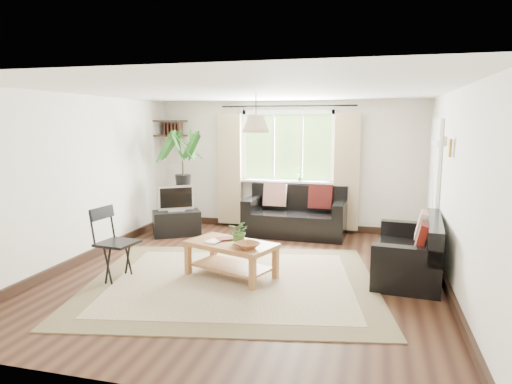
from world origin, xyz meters
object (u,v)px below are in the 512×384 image
(sofa_back, at_px, (295,212))
(tv_stand, at_px, (177,223))
(coffee_table, at_px, (231,260))
(palm_stand, at_px, (183,182))
(sofa_right, at_px, (408,248))
(folding_chair, at_px, (117,244))

(sofa_back, height_order, tv_stand, sofa_back)
(coffee_table, relative_size, palm_stand, 0.60)
(tv_stand, distance_m, palm_stand, 0.76)
(coffee_table, xyz_separation_m, tv_stand, (-1.63, 1.89, -0.01))
(coffee_table, xyz_separation_m, palm_stand, (-1.59, 2.12, 0.71))
(sofa_back, relative_size, coffee_table, 1.56)
(sofa_right, relative_size, palm_stand, 0.84)
(tv_stand, height_order, palm_stand, palm_stand)
(sofa_back, distance_m, sofa_right, 2.54)
(coffee_table, height_order, folding_chair, folding_chair)
(sofa_right, bearing_deg, tv_stand, -102.97)
(sofa_right, distance_m, palm_stand, 4.13)
(sofa_right, relative_size, tv_stand, 1.95)
(sofa_right, distance_m, coffee_table, 2.32)
(sofa_back, relative_size, palm_stand, 0.94)
(tv_stand, bearing_deg, sofa_back, -17.48)
(sofa_back, distance_m, palm_stand, 2.10)
(folding_chair, bearing_deg, coffee_table, -64.16)
(sofa_back, bearing_deg, folding_chair, -119.97)
(sofa_right, height_order, palm_stand, palm_stand)
(sofa_back, distance_m, tv_stand, 2.13)
(palm_stand, bearing_deg, tv_stand, -101.48)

